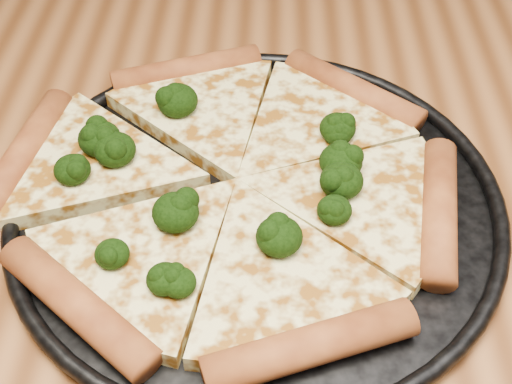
{
  "coord_description": "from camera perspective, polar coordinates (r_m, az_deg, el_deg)",
  "views": [
    {
      "loc": [
        -0.05,
        -0.36,
        1.13
      ],
      "look_at": [
        -0.06,
        -0.0,
        0.77
      ],
      "focal_mm": 47.1,
      "sensor_mm": 36.0,
      "label": 1
    }
  ],
  "objects": [
    {
      "name": "dining_table",
      "position": [
        0.6,
        5.57,
        -7.0
      ],
      "size": [
        1.2,
        0.9,
        0.75
      ],
      "color": "brown",
      "rests_on": "ground"
    },
    {
      "name": "pizza_pan",
      "position": [
        0.52,
        -0.0,
        -0.63
      ],
      "size": [
        0.38,
        0.38,
        0.02
      ],
      "color": "black",
      "rests_on": "dining_table"
    },
    {
      "name": "pizza",
      "position": [
        0.52,
        -2.04,
        1.0
      ],
      "size": [
        0.38,
        0.36,
        0.03
      ],
      "rotation": [
        0.0,
        0.0,
        0.35
      ],
      "color": "#FBEC99",
      "rests_on": "pizza_pan"
    },
    {
      "name": "broccoli_florets",
      "position": [
        0.51,
        -3.17,
        1.69
      ],
      "size": [
        0.24,
        0.22,
        0.03
      ],
      "color": "black",
      "rests_on": "pizza"
    }
  ]
}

